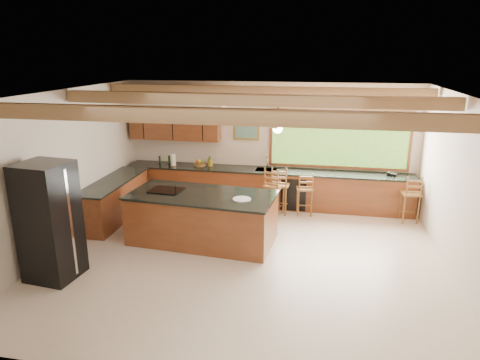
# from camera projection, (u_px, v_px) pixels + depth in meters

# --- Properties ---
(ground) EXTENTS (7.20, 7.20, 0.00)m
(ground) POSITION_uv_depth(u_px,v_px,m) (245.00, 257.00, 7.97)
(ground) COLOR beige
(ground) RESTS_ON ground
(room_shell) EXTENTS (7.27, 6.54, 3.02)m
(room_shell) POSITION_uv_depth(u_px,v_px,m) (243.00, 134.00, 7.98)
(room_shell) COLOR beige
(room_shell) RESTS_ON ground
(counter_run) EXTENTS (7.12, 3.10, 1.23)m
(counter_run) POSITION_uv_depth(u_px,v_px,m) (230.00, 190.00, 10.36)
(counter_run) COLOR brown
(counter_run) RESTS_ON ground
(island) EXTENTS (2.97, 1.58, 1.02)m
(island) POSITION_uv_depth(u_px,v_px,m) (202.00, 217.00, 8.55)
(island) COLOR brown
(island) RESTS_ON ground
(refrigerator) EXTENTS (0.85, 0.83, 2.00)m
(refrigerator) POSITION_uv_depth(u_px,v_px,m) (49.00, 222.00, 7.04)
(refrigerator) COLOR black
(refrigerator) RESTS_ON ground
(bar_stool_a) EXTENTS (0.53, 0.53, 1.16)m
(bar_stool_a) POSITION_uv_depth(u_px,v_px,m) (274.00, 187.00, 9.85)
(bar_stool_a) COLOR brown
(bar_stool_a) RESTS_ON ground
(bar_stool_b) EXTENTS (0.45, 0.45, 1.16)m
(bar_stool_b) POSITION_uv_depth(u_px,v_px,m) (280.00, 186.00, 9.95)
(bar_stool_b) COLOR brown
(bar_stool_b) RESTS_ON ground
(bar_stool_c) EXTENTS (0.43, 0.43, 1.06)m
(bar_stool_c) POSITION_uv_depth(u_px,v_px,m) (305.00, 190.00, 9.87)
(bar_stool_c) COLOR brown
(bar_stool_c) RESTS_ON ground
(bar_stool_d) EXTENTS (0.44, 0.44, 1.10)m
(bar_stool_d) POSITION_uv_depth(u_px,v_px,m) (411.00, 195.00, 9.44)
(bar_stool_d) COLOR brown
(bar_stool_d) RESTS_ON ground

